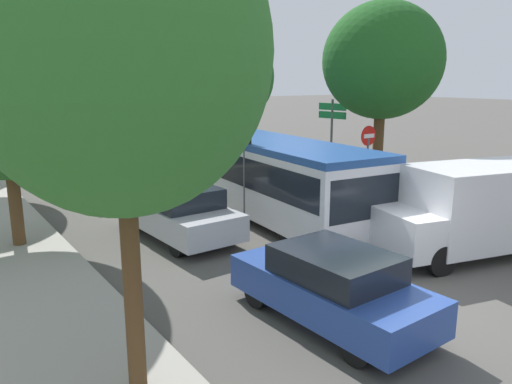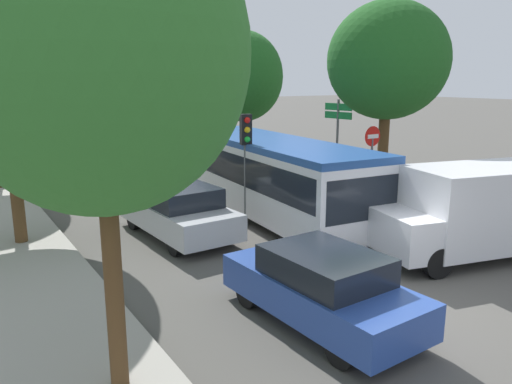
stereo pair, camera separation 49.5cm
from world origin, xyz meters
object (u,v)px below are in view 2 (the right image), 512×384
object	(u,v)px
queued_car_blue	(321,287)
queued_car_white	(74,156)
queued_car_tan	(103,175)
tree_right_mid	(243,76)
queued_car_silver	(178,211)
queued_car_black	(30,132)
traffic_light	(246,145)
articulated_bus	(224,156)
city_bus_rear	(5,113)
queued_car_graphite	(50,142)
no_entry_sign	(372,153)
tree_right_near	(388,61)
tree_left_mid	(3,73)
white_van	(480,209)
tree_left_near	(98,52)
direction_sign_post	(338,125)

from	to	relation	value
queued_car_blue	queued_car_white	size ratio (longest dim) A/B	0.95
queued_car_tan	tree_right_mid	distance (m)	11.10
queued_car_silver	queued_car_black	world-z (taller)	queued_car_black
traffic_light	queued_car_tan	bearing A→B (deg)	-145.57
articulated_bus	queued_car_tan	bearing A→B (deg)	-114.16
city_bus_rear	queued_car_graphite	bearing A→B (deg)	-177.84
queued_car_white	queued_car_graphite	xyz separation A→B (m)	(0.16, 6.96, -0.04)
no_entry_sign	queued_car_graphite	bearing A→B (deg)	-160.44
city_bus_rear	tree_right_near	distance (m)	39.58
traffic_light	tree_left_mid	size ratio (longest dim) A/B	0.47
queued_car_graphite	tree_left_mid	bearing A→B (deg)	164.56
city_bus_rear	queued_car_white	xyz separation A→B (m)	(0.08, -26.27, -0.63)
queued_car_silver	white_van	size ratio (longest dim) A/B	0.83
tree_left_near	tree_left_mid	size ratio (longest dim) A/B	0.94
city_bus_rear	queued_car_blue	size ratio (longest dim) A/B	2.71
no_entry_sign	tree_right_near	distance (m)	3.38
articulated_bus	no_entry_sign	xyz separation A→B (m)	(3.35, -4.54, 0.42)
no_entry_sign	tree_right_mid	xyz separation A→B (m)	(1.80, 11.68, 2.66)
queued_car_white	no_entry_sign	distance (m)	14.69
queued_car_blue	queued_car_tan	distance (m)	12.71
queued_car_tan	no_entry_sign	distance (m)	10.19
city_bus_rear	tree_left_near	world-z (taller)	tree_left_near
queued_car_white	tree_left_mid	xyz separation A→B (m)	(-3.94, -10.95, 3.81)
articulated_bus	tree_right_mid	bearing A→B (deg)	149.35
direction_sign_post	tree_right_mid	bearing A→B (deg)	-101.30
city_bus_rear	tree_left_mid	size ratio (longest dim) A/B	1.54
direction_sign_post	traffic_light	bearing A→B (deg)	17.87
queued_car_white	tree_right_mid	bearing A→B (deg)	-99.52
queued_car_silver	no_entry_sign	xyz separation A→B (m)	(7.19, -0.34, 1.11)
queued_car_silver	tree_left_near	xyz separation A→B (m)	(-3.71, -6.29, 3.97)
white_van	tree_left_near	bearing A→B (deg)	17.96
queued_car_white	queued_car_black	distance (m)	12.87
queued_car_black	traffic_light	world-z (taller)	traffic_light
tree_right_mid	tree_left_near	bearing A→B (deg)	-125.78
queued_car_tan	no_entry_sign	world-z (taller)	no_entry_sign
city_bus_rear	tree_right_near	size ratio (longest dim) A/B	1.56
articulated_bus	queued_car_tan	xyz separation A→B (m)	(-4.11, 2.31, -0.68)
tree_left_near	tree_right_near	xyz separation A→B (m)	(12.00, 6.48, 0.30)
tree_left_mid	tree_right_mid	distance (m)	16.24
articulated_bus	queued_car_tan	distance (m)	4.77
queued_car_graphite	tree_right_near	xyz separation A→B (m)	(8.12, -19.21, 4.32)
tree_left_mid	queued_car_white	bearing A→B (deg)	70.18
queued_car_graphite	no_entry_sign	xyz separation A→B (m)	(7.01, -19.74, 1.17)
traffic_light	tree_left_near	world-z (taller)	tree_left_near
white_van	tree_right_near	bearing A→B (deg)	-100.71
queued_car_tan	queued_car_white	size ratio (longest dim) A/B	1.04
queued_car_white	queued_car_black	bearing A→B (deg)	-2.43
queued_car_black	tree_left_near	world-z (taller)	tree_left_near
white_van	no_entry_sign	world-z (taller)	no_entry_sign
queued_car_graphite	traffic_light	xyz separation A→B (m)	(2.03, -19.49, 1.79)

